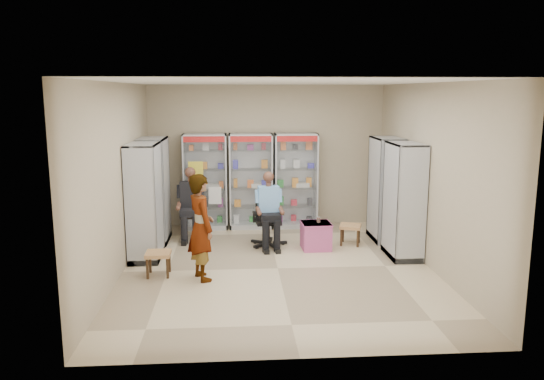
{
  "coord_description": "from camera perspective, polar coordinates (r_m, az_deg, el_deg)",
  "views": [
    {
      "loc": [
        -0.68,
        -8.29,
        2.86
      ],
      "look_at": [
        -0.05,
        0.7,
        1.18
      ],
      "focal_mm": 35.0,
      "sensor_mm": 36.0,
      "label": 1
    }
  ],
  "objects": [
    {
      "name": "floor",
      "position": [
        8.79,
        0.62,
        -8.43
      ],
      "size": [
        6.0,
        6.0,
        0.0
      ],
      "primitive_type": "plane",
      "color": "#C7B18A",
      "rests_on": "ground"
    },
    {
      "name": "room_shell",
      "position": [
        8.36,
        0.65,
        4.44
      ],
      "size": [
        5.02,
        6.02,
        3.01
      ],
      "color": "tan",
      "rests_on": "ground"
    },
    {
      "name": "cabinet_right_far",
      "position": [
        10.47,
        12.16,
        0.08
      ],
      "size": [
        0.9,
        0.5,
        2.0
      ],
      "primitive_type": "cube",
      "rotation": [
        0.0,
        0.0,
        1.57
      ],
      "color": "#B8BBC0",
      "rests_on": "floor"
    },
    {
      "name": "office_chair",
      "position": [
        9.92,
        -0.42,
        -3.08
      ],
      "size": [
        0.62,
        0.62,
        1.04
      ],
      "primitive_type": "cube",
      "rotation": [
        0.0,
        0.0,
        0.09
      ],
      "color": "black",
      "rests_on": "floor"
    },
    {
      "name": "cabinet_back_left",
      "position": [
        11.19,
        -7.16,
        0.9
      ],
      "size": [
        0.9,
        0.5,
        2.0
      ],
      "primitive_type": "cube",
      "color": "silver",
      "rests_on": "floor"
    },
    {
      "name": "tea_glass",
      "position": [
        9.77,
        5.03,
        -3.2
      ],
      "size": [
        0.07,
        0.07,
        0.1
      ],
      "primitive_type": "cylinder",
      "color": "#581507",
      "rests_on": "pink_trunk"
    },
    {
      "name": "cabinet_right_near",
      "position": [
        9.44,
        14.0,
        -1.12
      ],
      "size": [
        0.9,
        0.5,
        2.0
      ],
      "primitive_type": "cube",
      "rotation": [
        0.0,
        0.0,
        1.57
      ],
      "color": "#A0A4A7",
      "rests_on": "floor"
    },
    {
      "name": "pink_trunk",
      "position": [
        9.81,
        4.74,
        -4.93
      ],
      "size": [
        0.53,
        0.51,
        0.49
      ],
      "primitive_type": "cube",
      "rotation": [
        0.0,
        0.0,
        0.04
      ],
      "color": "#AC448A",
      "rests_on": "floor"
    },
    {
      "name": "cabinet_back_right",
      "position": [
        11.25,
        2.55,
        1.02
      ],
      "size": [
        0.9,
        0.5,
        2.0
      ],
      "primitive_type": "cube",
      "color": "silver",
      "rests_on": "floor"
    },
    {
      "name": "cabinet_back_mid",
      "position": [
        11.18,
        -2.29,
        0.97
      ],
      "size": [
        0.9,
        0.5,
        2.0
      ],
      "primitive_type": "cube",
      "color": "silver",
      "rests_on": "floor"
    },
    {
      "name": "cabinet_left_near",
      "position": [
        9.31,
        -13.55,
        -1.27
      ],
      "size": [
        0.9,
        0.5,
        2.0
      ],
      "primitive_type": "cube",
      "rotation": [
        0.0,
        0.0,
        -1.57
      ],
      "color": "silver",
      "rests_on": "floor"
    },
    {
      "name": "woven_stool_b",
      "position": [
        8.6,
        -12.1,
        -7.76
      ],
      "size": [
        0.39,
        0.39,
        0.38
      ],
      "primitive_type": "cube",
      "rotation": [
        0.0,
        0.0,
        0.02
      ],
      "color": "#B07E4A",
      "rests_on": "floor"
    },
    {
      "name": "cabinet_left_far",
      "position": [
        10.37,
        -12.56,
        -0.03
      ],
      "size": [
        0.9,
        0.5,
        2.0
      ],
      "primitive_type": "cube",
      "rotation": [
        0.0,
        0.0,
        -1.57
      ],
      "color": "#AFB1B7",
      "rests_on": "floor"
    },
    {
      "name": "standing_man",
      "position": [
        8.16,
        -7.65,
        -3.99
      ],
      "size": [
        0.6,
        0.71,
        1.65
      ],
      "primitive_type": "imported",
      "rotation": [
        0.0,
        0.0,
        1.99
      ],
      "color": "gray",
      "rests_on": "floor"
    },
    {
      "name": "wooden_chair",
      "position": [
        10.6,
        -8.65,
        -2.6
      ],
      "size": [
        0.42,
        0.42,
        0.94
      ],
      "primitive_type": "cube",
      "color": "black",
      "rests_on": "floor"
    },
    {
      "name": "woven_stool_a",
      "position": [
        10.18,
        8.41,
        -4.77
      ],
      "size": [
        0.48,
        0.48,
        0.38
      ],
      "primitive_type": "cube",
      "rotation": [
        0.0,
        0.0,
        -0.3
      ],
      "color": "#B17C4B",
      "rests_on": "floor"
    },
    {
      "name": "seated_shopkeeper",
      "position": [
        9.84,
        -0.4,
        -2.34
      ],
      "size": [
        0.49,
        0.64,
        1.33
      ],
      "primitive_type": null,
      "rotation": [
        0.0,
        0.0,
        0.09
      ],
      "color": "#6C8ED5",
      "rests_on": "floor"
    },
    {
      "name": "seated_customer",
      "position": [
        10.5,
        -8.7,
        -1.6
      ],
      "size": [
        0.44,
        0.6,
        1.34
      ],
      "primitive_type": null,
      "color": "black",
      "rests_on": "floor"
    }
  ]
}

